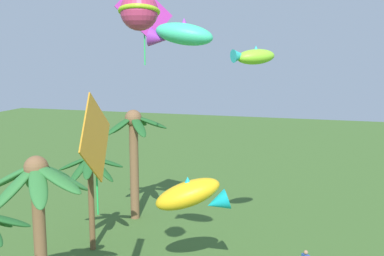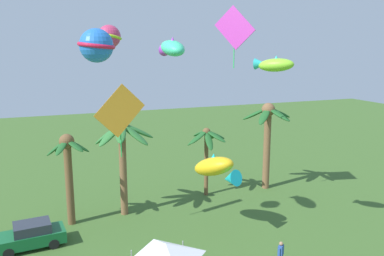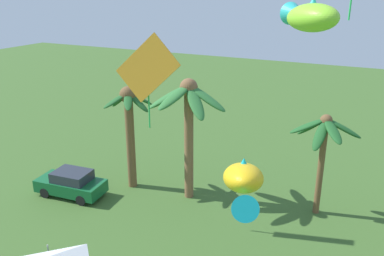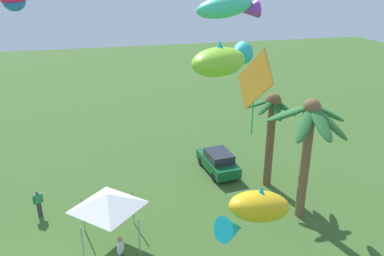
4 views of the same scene
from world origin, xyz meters
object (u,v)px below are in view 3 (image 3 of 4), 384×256
Objects in this scene: palm_tree_0 at (129,118)px; kite_fish_3 at (243,181)px; parked_car_0 at (71,183)px; palm_tree_2 at (189,109)px; kite_fish_2 at (309,17)px; kite_diamond_1 at (148,69)px; palm_tree_1 at (324,136)px.

kite_fish_3 is at bearing -28.62° from palm_tree_0.
parked_car_0 is at bearing -134.75° from palm_tree_0.
kite_fish_2 reaches higher than palm_tree_2.
kite_fish_2 is (7.76, -4.36, 2.82)m from kite_diamond_1.
palm_tree_2 is at bearing 134.23° from kite_fish_3.
parked_car_0 is at bearing -161.84° from palm_tree_1.
palm_tree_0 is 2.72× the size of kite_fish_2.
kite_diamond_1 is 9.34m from kite_fish_2.
kite_fish_3 is at bearing 134.74° from kite_fish_2.
palm_tree_0 is 10.59m from palm_tree_1.
palm_tree_1 is 2.42× the size of kite_fish_2.
palm_tree_0 is 9.58m from kite_fish_3.
kite_diamond_1 reaches higher than palm_tree_2.
kite_fish_2 reaches higher than kite_diamond_1.
parked_car_0 is (-12.93, -4.24, -3.56)m from palm_tree_1.
palm_tree_2 is 6.90m from kite_fish_3.
parked_car_0 is 0.91× the size of kite_diamond_1.
kite_fish_3 is (5.42, -2.00, -3.51)m from kite_diamond_1.
palm_tree_1 reaches higher than parked_car_0.
palm_tree_2 is at bearing -168.11° from palm_tree_1.
palm_tree_1 is 14.07m from parked_car_0.
kite_fish_3 is (4.77, -4.90, -0.94)m from palm_tree_2.
palm_tree_1 is (10.45, 1.74, 0.01)m from palm_tree_0.
palm_tree_2 is at bearing 77.27° from kite_diamond_1.
kite_diamond_1 is at bearing -0.93° from parked_car_0.
kite_diamond_1 reaches higher than palm_tree_1.
kite_diamond_1 is (5.48, -0.09, 7.04)m from parked_car_0.
palm_tree_1 is 6.65m from kite_fish_3.
palm_tree_0 is at bearing 147.12° from kite_fish_2.
palm_tree_1 is 0.79× the size of palm_tree_2.
palm_tree_0 is at bearing 151.38° from kite_fish_3.
kite_diamond_1 is at bearing -149.85° from palm_tree_1.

